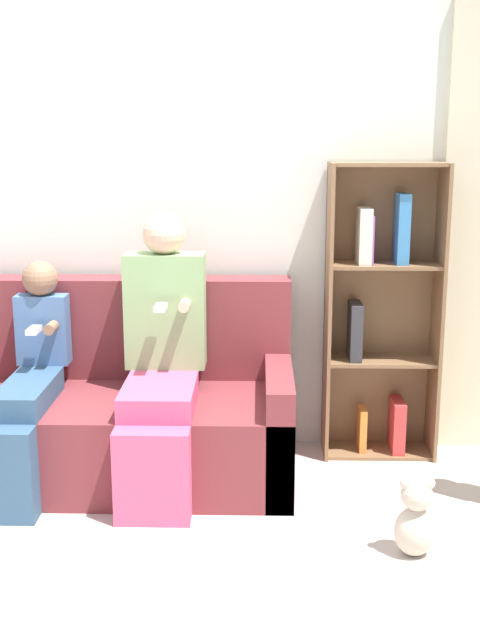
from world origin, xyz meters
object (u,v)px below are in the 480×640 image
(couch, at_px, (94,412))
(child_seated, at_px, (29,380))
(bookshelf, at_px, (380,310))
(adult_seated, at_px, (162,352))
(teddy_bear, at_px, (415,519))

(couch, relative_size, child_seated, 1.86)
(couch, bearing_deg, bookshelf, 11.71)
(adult_seated, xyz_separation_m, bookshelf, (1.06, 0.42, 0.11))
(adult_seated, xyz_separation_m, teddy_bear, (1.07, -0.67, -0.49))
(adult_seated, xyz_separation_m, child_seated, (-0.61, -0.06, -0.13))
(adult_seated, bearing_deg, child_seated, -174.74)
(couch, xyz_separation_m, child_seated, (-0.25, -0.18, 0.22))
(child_seated, relative_size, bookshelf, 0.69)
(couch, distance_m, teddy_bear, 1.64)
(couch, distance_m, child_seated, 0.38)
(child_seated, bearing_deg, teddy_bear, -20.02)
(couch, bearing_deg, child_seated, -144.46)
(bookshelf, bearing_deg, teddy_bear, -89.69)
(teddy_bear, bearing_deg, adult_seated, 148.05)
(couch, distance_m, adult_seated, 0.51)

